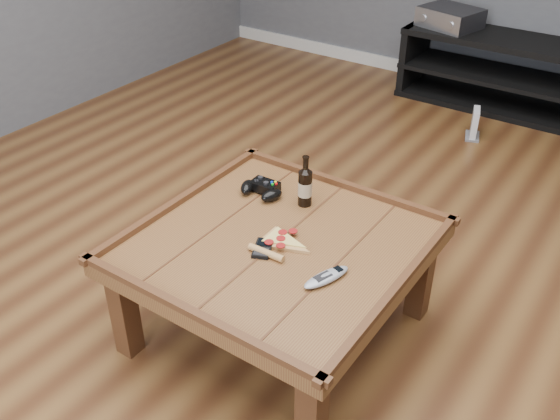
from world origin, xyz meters
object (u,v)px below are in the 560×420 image
Objects in this scene: media_console at (503,74)px; beer_bottle at (305,186)px; game_controller at (262,189)px; av_receiver at (450,17)px; smartphone at (263,248)px; pizza_slice at (279,242)px; game_console at (474,125)px; coffee_table at (278,254)px; remote_control at (326,277)px.

beer_bottle is (-0.06, -2.48, 0.29)m from media_console.
av_receiver is at bearing 92.57° from game_controller.
smartphone is (-0.02, -2.83, 0.21)m from media_console.
pizza_slice is at bearing 41.37° from smartphone.
game_console is at bearing -36.10° from av_receiver.
beer_bottle reaches higher than coffee_table.
pizza_slice reaches higher than coffee_table.
pizza_slice reaches higher than game_console.
beer_bottle reaches higher than pizza_slice.
game_console is (0.04, 2.25, -0.37)m from smartphone.
media_console is 0.54m from av_receiver.
game_console is (-0.24, 2.27, -0.37)m from remote_control.
game_controller is 1.04× the size of remote_control.
smartphone is (-0.02, -0.08, 0.07)m from coffee_table.
remote_control reaches higher than game_console.
game_controller is at bearing 134.43° from pizza_slice.
coffee_table is 2.79m from av_receiver.
av_receiver is (-0.70, 2.84, 0.10)m from remote_control.
coffee_table is at bearing -45.56° from game_controller.
game_console is at bearing 115.05° from remote_control.
coffee_table is 0.35m from game_controller.
beer_bottle is (-0.06, 0.27, 0.15)m from coffee_table.
game_controller is 2.52m from av_receiver.
media_console is 2.54m from game_controller.
game_controller is at bearing -70.98° from av_receiver.
av_receiver is at bearing 98.70° from beer_bottle.
av_receiver reaches higher than smartphone.
beer_bottle is at bearing 9.23° from game_controller.
media_console is at bearing 88.73° from pizza_slice.
coffee_table is at bearing 130.99° from pizza_slice.
coffee_table is 7.93× the size of smartphone.
pizza_slice is 0.26m from remote_control.
smartphone is (-0.03, -0.06, -0.00)m from pizza_slice.
remote_control is (0.32, -0.37, -0.07)m from beer_bottle.
media_console reaches higher than smartphone.
remote_control is 2.31m from game_console.
beer_bottle is 0.49m from remote_control.
remote_control is at bearing -34.52° from game_controller.
beer_bottle is 0.83× the size of pizza_slice.
beer_bottle is at bearing -66.59° from av_receiver.
smartphone is at bearing -83.03° from beer_bottle.
media_console is at bearing 114.42° from remote_control.
smartphone is 0.28m from remote_control.
smartphone is (0.04, -0.35, -0.08)m from beer_bottle.
game_controller is 1.59× the size of smartphone.
av_receiver is (-0.19, 2.51, 0.09)m from game_controller.
beer_bottle is at bearing 73.17° from smartphone.
remote_control is (0.25, -0.08, 0.00)m from pizza_slice.
game_controller is 0.61m from remote_control.
pizza_slice is (0.01, -2.76, 0.21)m from media_console.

